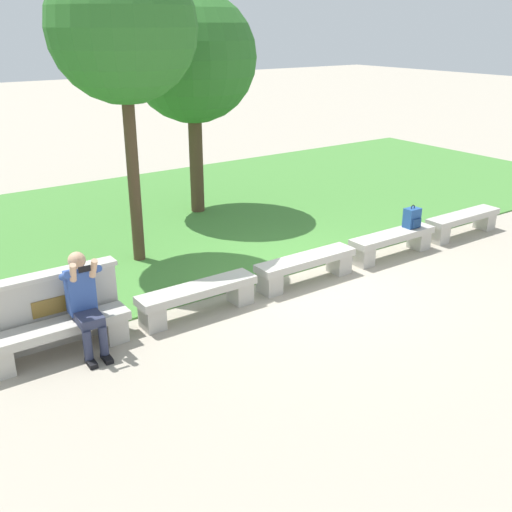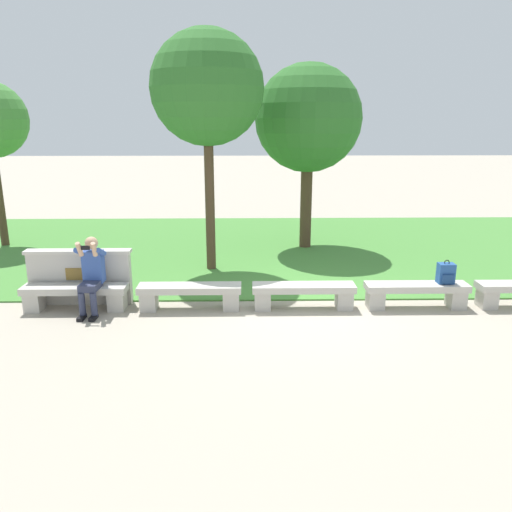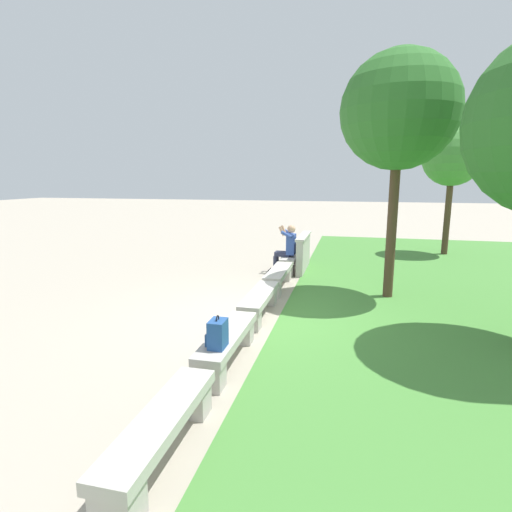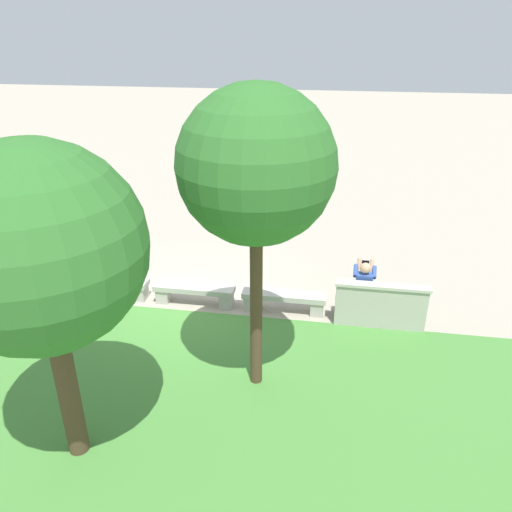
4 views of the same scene
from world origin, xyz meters
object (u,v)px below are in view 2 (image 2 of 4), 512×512
(bench_near, at_px, (190,293))
(person_photographer, at_px, (91,271))
(bench_main, at_px, (75,294))
(bench_mid, at_px, (304,293))
(bench_far, at_px, (416,292))
(tree_behind_wall, at_px, (207,89))
(backpack, at_px, (446,274))
(tree_left_background, at_px, (308,119))

(bench_near, bearing_deg, person_photographer, -177.33)
(bench_main, relative_size, person_photographer, 1.38)
(bench_mid, relative_size, bench_far, 1.00)
(bench_far, height_order, tree_behind_wall, tree_behind_wall)
(person_photographer, xyz_separation_m, backpack, (6.21, 0.10, -0.11))
(person_photographer, bearing_deg, tree_left_background, 46.84)
(backpack, bearing_deg, tree_behind_wall, 150.72)
(person_photographer, bearing_deg, bench_far, 0.78)
(person_photographer, relative_size, backpack, 3.08)
(bench_near, bearing_deg, bench_far, 0.00)
(bench_main, height_order, backpack, backpack)
(bench_mid, xyz_separation_m, person_photographer, (-3.68, -0.08, 0.44))
(bench_near, height_order, tree_behind_wall, tree_behind_wall)
(bench_near, xyz_separation_m, bench_far, (4.03, 0.00, 0.00))
(bench_near, relative_size, bench_mid, 1.00)
(bench_far, xyz_separation_m, tree_behind_wall, (-3.82, 2.45, 3.57))
(bench_far, bearing_deg, bench_main, 180.00)
(tree_left_background, bearing_deg, tree_behind_wall, -139.90)
(tree_left_background, bearing_deg, backpack, -65.62)
(bench_main, distance_m, bench_near, 2.01)
(bench_near, height_order, backpack, backpack)
(bench_main, relative_size, bench_near, 1.00)
(tree_left_background, bearing_deg, bench_near, -119.96)
(backpack, height_order, tree_behind_wall, tree_behind_wall)
(bench_mid, distance_m, bench_far, 2.01)
(bench_mid, distance_m, backpack, 2.55)
(bench_far, bearing_deg, person_photographer, -179.22)
(bench_mid, relative_size, person_photographer, 1.38)
(bench_far, bearing_deg, tree_behind_wall, 147.29)
(bench_mid, relative_size, backpack, 4.24)
(bench_far, relative_size, tree_left_background, 0.39)
(bench_near, distance_m, tree_left_background, 5.91)
(person_photographer, relative_size, tree_behind_wall, 0.26)
(backpack, distance_m, tree_behind_wall, 5.93)
(tree_behind_wall, bearing_deg, person_photographer, -126.62)
(bench_main, distance_m, backpack, 6.56)
(bench_far, height_order, backpack, backpack)
(bench_near, bearing_deg, tree_left_background, 60.04)
(person_photographer, bearing_deg, bench_main, 167.34)
(bench_near, relative_size, person_photographer, 1.38)
(bench_mid, distance_m, person_photographer, 3.71)
(tree_behind_wall, xyz_separation_m, tree_left_background, (2.34, 1.97, -0.59))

